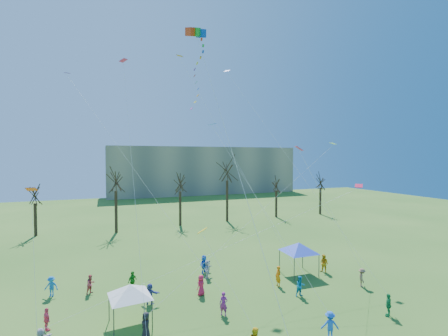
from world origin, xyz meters
name	(u,v)px	position (x,y,z in m)	size (l,w,h in m)	color
distant_building	(203,170)	(22.00, 82.00, 7.50)	(60.00, 14.00, 15.00)	gray
bare_tree_row	(166,185)	(1.03, 36.16, 7.15)	(69.24, 8.83, 11.73)	black
big_box_kite	(201,75)	(-1.49, 7.83, 18.20)	(1.78, 6.44, 22.71)	red
canopy_tent_white	(130,291)	(-7.06, 6.60, 2.45)	(3.84, 3.84, 2.89)	#3F3F44
canopy_tent_blue	(299,247)	(9.52, 10.34, 2.72)	(4.29, 4.29, 3.22)	#3F3F44
festival_crowd	(208,293)	(-0.98, 7.65, 0.86)	(27.22, 15.19, 1.84)	red
small_kites_aloft	(217,137)	(1.00, 10.86, 13.65)	(28.58, 19.11, 32.89)	#FF3F0D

